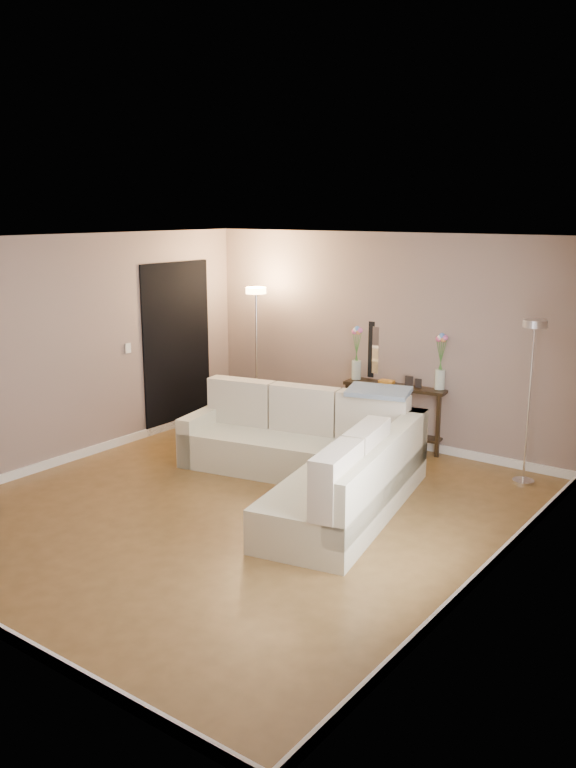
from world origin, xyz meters
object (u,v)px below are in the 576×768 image
Objects in this scene: console_table at (390,411)px; floor_lamp_lit at (256,329)px; sectional_sofa at (315,457)px; floor_lamp_unlit at (532,369)px.

floor_lamp_lit reaches higher than console_table.
sectional_sofa is 1.75× the size of floor_lamp_unlit.
floor_lamp_unlit reaches higher than sectional_sofa.
sectional_sofa is 1.64× the size of floor_lamp_lit.
floor_lamp_unlit reaches higher than console_table.
floor_lamp_lit reaches higher than sectional_sofa.
sectional_sofa is at bearing -36.88° from floor_lamp_lit.
console_table is 2.05m from floor_lamp_lit.
sectional_sofa reaches higher than console_table.
floor_lamp_lit is at bearing -169.67° from console_table.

